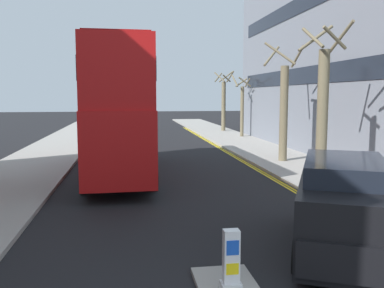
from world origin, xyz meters
TOP-DOWN VIEW (x-y plane):
  - sidewalk_right at (6.50, 16.00)m, footprint 4.00×80.00m
  - sidewalk_left at (-6.50, 16.00)m, footprint 4.00×80.00m
  - kerb_line_outer at (4.40, 14.00)m, footprint 0.10×56.00m
  - kerb_line_inner at (4.24, 14.00)m, footprint 0.10×56.00m
  - keep_left_bollard at (0.00, 3.14)m, footprint 0.36×0.28m
  - double_decker_bus_away at (-2.19, 15.01)m, footprint 2.98×10.86m
  - taxi_minivan at (2.95, 4.70)m, footprint 3.77×5.14m
  - street_tree_near at (6.21, 17.00)m, footprint 1.93×2.32m
  - street_tree_mid at (7.35, 35.80)m, footprint 1.98×1.99m
  - street_tree_far at (7.57, 29.97)m, footprint 1.38×1.38m
  - street_tree_distant at (5.36, 10.87)m, footprint 1.58×1.52m

SIDE VIEW (x-z plane):
  - kerb_line_outer at x=4.40m, z-range 0.00..0.01m
  - kerb_line_inner at x=4.24m, z-range 0.00..0.01m
  - sidewalk_right at x=6.50m, z-range 0.00..0.14m
  - sidewalk_left at x=-6.50m, z-range 0.00..0.14m
  - keep_left_bollard at x=0.00m, z-range 0.05..1.16m
  - taxi_minivan at x=2.95m, z-range 0.01..2.13m
  - street_tree_far at x=7.57m, z-range 0.08..5.17m
  - street_tree_near at x=6.21m, z-range -0.20..5.86m
  - street_tree_mid at x=7.35m, z-range -0.03..5.73m
  - street_tree_distant at x=5.36m, z-range -0.09..5.96m
  - double_decker_bus_away at x=-2.19m, z-range 0.21..5.85m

